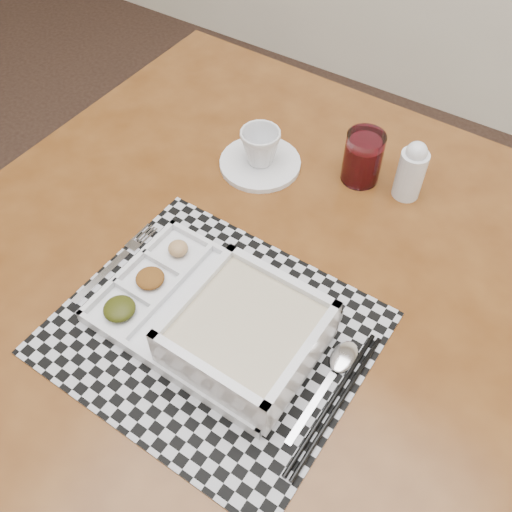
# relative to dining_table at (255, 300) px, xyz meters

# --- Properties ---
(dining_table) EXTENTS (1.07, 1.07, 0.78)m
(dining_table) POSITION_rel_dining_table_xyz_m (0.00, 0.00, 0.00)
(dining_table) COLOR #4C260D
(dining_table) RESTS_ON ground
(placemat) EXTENTS (0.44, 0.38, 0.00)m
(placemat) POSITION_rel_dining_table_xyz_m (0.01, -0.13, 0.08)
(placemat) COLOR #ABABB3
(placemat) RESTS_ON dining_table
(serving_tray) EXTENTS (0.33, 0.23, 0.09)m
(serving_tray) POSITION_rel_dining_table_xyz_m (0.05, -0.12, 0.12)
(serving_tray) COLOR silver
(serving_tray) RESTS_ON placemat
(fork) EXTENTS (0.02, 0.19, 0.00)m
(fork) POSITION_rel_dining_table_xyz_m (-0.20, -0.10, 0.08)
(fork) COLOR silver
(fork) RESTS_ON placemat
(spoon) EXTENTS (0.04, 0.18, 0.01)m
(spoon) POSITION_rel_dining_table_xyz_m (0.19, -0.08, 0.09)
(spoon) COLOR silver
(spoon) RESTS_ON placemat
(chopsticks) EXTENTS (0.02, 0.24, 0.01)m
(chopsticks) POSITION_rel_dining_table_xyz_m (0.21, -0.13, 0.09)
(chopsticks) COLOR black
(chopsticks) RESTS_ON placemat
(saucer) EXTENTS (0.15, 0.15, 0.01)m
(saucer) POSITION_rel_dining_table_xyz_m (-0.12, 0.21, 0.09)
(saucer) COLOR silver
(saucer) RESTS_ON dining_table
(cup) EXTENTS (0.10, 0.10, 0.07)m
(cup) POSITION_rel_dining_table_xyz_m (-0.12, 0.21, 0.12)
(cup) COLOR silver
(cup) RESTS_ON saucer
(juice_glass) EXTENTS (0.07, 0.07, 0.10)m
(juice_glass) POSITION_rel_dining_table_xyz_m (0.04, 0.28, 0.12)
(juice_glass) COLOR white
(juice_glass) RESTS_ON dining_table
(creamer_bottle) EXTENTS (0.05, 0.05, 0.11)m
(creamer_bottle) POSITION_rel_dining_table_xyz_m (0.13, 0.29, 0.14)
(creamer_bottle) COLOR silver
(creamer_bottle) RESTS_ON dining_table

